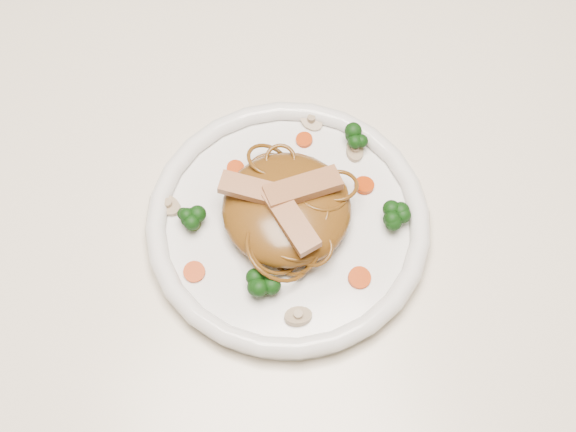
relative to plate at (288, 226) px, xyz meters
name	(u,v)px	position (x,y,z in m)	size (l,w,h in m)	color
ground	(283,416)	(-0.01, 0.00, -0.76)	(4.00, 4.00, 0.00)	#51341B
table	(279,276)	(-0.01, 0.00, -0.11)	(1.20, 0.80, 0.75)	silver
plate	(288,226)	(0.00, 0.00, 0.00)	(0.27, 0.27, 0.02)	white
noodle_mound	(287,209)	(0.00, 0.01, 0.03)	(0.12, 0.12, 0.04)	brown
chicken_a	(303,188)	(0.02, 0.01, 0.05)	(0.07, 0.02, 0.01)	#B37E54
chicken_b	(254,190)	(-0.03, 0.02, 0.05)	(0.07, 0.02, 0.01)	#B37E54
chicken_c	(291,220)	(0.00, -0.02, 0.05)	(0.07, 0.02, 0.01)	#B37E54
broccoli_0	(354,137)	(0.09, 0.06, 0.02)	(0.03, 0.03, 0.03)	black
broccoli_1	(192,218)	(-0.09, 0.03, 0.02)	(0.02, 0.02, 0.03)	black
broccoli_2	(263,283)	(-0.04, -0.06, 0.02)	(0.02, 0.02, 0.03)	black
broccoli_3	(395,215)	(0.10, -0.03, 0.02)	(0.03, 0.03, 0.03)	black
carrot_0	(304,140)	(0.05, 0.08, 0.01)	(0.02, 0.02, 0.01)	#B43506
carrot_1	(194,272)	(-0.10, -0.02, 0.01)	(0.02, 0.02, 0.01)	#B43506
carrot_2	(364,185)	(0.08, 0.01, 0.01)	(0.02, 0.02, 0.01)	#B43506
carrot_3	(236,168)	(-0.03, 0.07, 0.01)	(0.02, 0.02, 0.01)	#B43506
carrot_4	(359,278)	(0.04, -0.08, 0.01)	(0.02, 0.02, 0.01)	#B43506
mushroom_0	(298,316)	(-0.02, -0.09, 0.01)	(0.03, 0.03, 0.01)	tan
mushroom_1	(355,151)	(0.09, 0.05, 0.01)	(0.02, 0.02, 0.01)	tan
mushroom_2	(168,206)	(-0.10, 0.05, 0.01)	(0.03, 0.03, 0.01)	tan
mushroom_3	(311,121)	(0.06, 0.10, 0.01)	(0.03, 0.03, 0.01)	tan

